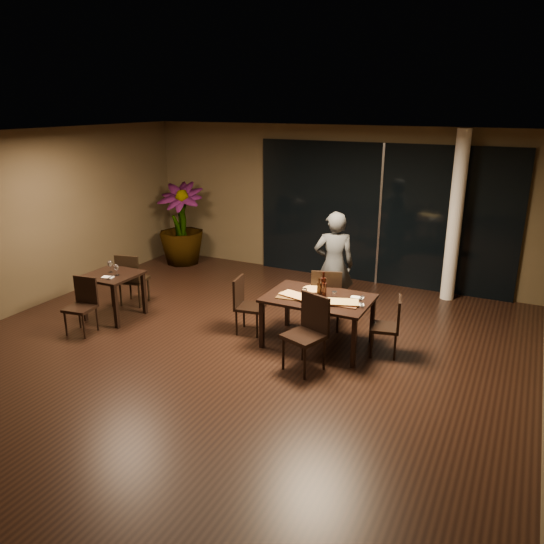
{
  "coord_description": "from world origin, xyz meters",
  "views": [
    {
      "loc": [
        3.56,
        -5.87,
        3.43
      ],
      "look_at": [
        0.3,
        0.72,
        1.05
      ],
      "focal_mm": 35.0,
      "sensor_mm": 36.0,
      "label": 1
    }
  ],
  "objects": [
    {
      "name": "potted_plant",
      "position": [
        -3.21,
        3.34,
        0.88
      ],
      "size": [
        1.2,
        1.2,
        1.76
      ],
      "primitive_type": "imported",
      "rotation": [
        0.0,
        0.0,
        0.3
      ],
      "color": "#1D4717",
      "rests_on": "ground"
    },
    {
      "name": "side_table",
      "position": [
        -2.4,
        0.3,
        0.62
      ],
      "size": [
        0.8,
        0.8,
        0.75
      ],
      "color": "black",
      "rests_on": "ground"
    },
    {
      "name": "column",
      "position": [
        2.4,
        3.65,
        1.5
      ],
      "size": [
        0.24,
        0.24,
        3.0
      ],
      "primitive_type": "cylinder",
      "color": "white",
      "rests_on": "ground"
    },
    {
      "name": "chair_main_near",
      "position": [
        1.15,
        0.1,
        0.57
      ],
      "size": [
        0.6,
        0.6,
        1.01
      ],
      "rotation": [
        0.0,
        0.0,
        -0.33
      ],
      "color": "black",
      "rests_on": "ground"
    },
    {
      "name": "tumbler_right",
      "position": [
        1.21,
        0.88,
        0.8
      ],
      "size": [
        0.08,
        0.08,
        0.09
      ],
      "primitive_type": "cylinder",
      "color": "white",
      "rests_on": "main_table"
    },
    {
      "name": "chair_main_left",
      "position": [
        -0.17,
        0.74,
        0.49
      ],
      "size": [
        0.47,
        0.47,
        0.88
      ],
      "rotation": [
        0.0,
        0.0,
        1.73
      ],
      "color": "black",
      "rests_on": "ground"
    },
    {
      "name": "pizza_board_right",
      "position": [
        1.36,
        0.68,
        0.76
      ],
      "size": [
        0.54,
        0.3,
        0.01
      ],
      "primitive_type": "cube",
      "rotation": [
        0.0,
        0.0,
        0.08
      ],
      "color": "#452616",
      "rests_on": "main_table"
    },
    {
      "name": "bottle_c",
      "position": [
        1.02,
        0.92,
        0.92
      ],
      "size": [
        0.08,
        0.08,
        0.35
      ],
      "primitive_type": null,
      "color": "black",
      "rests_on": "main_table"
    },
    {
      "name": "napkin_near",
      "position": [
        1.6,
        0.74,
        0.76
      ],
      "size": [
        0.2,
        0.16,
        0.01
      ],
      "primitive_type": "cube",
      "rotation": [
        0.0,
        0.0,
        0.39
      ],
      "color": "white",
      "rests_on": "main_table"
    },
    {
      "name": "tumbler_left",
      "position": [
        0.77,
        0.84,
        0.79
      ],
      "size": [
        0.07,
        0.07,
        0.08
      ],
      "primitive_type": "cylinder",
      "color": "white",
      "rests_on": "main_table"
    },
    {
      "name": "bottle_b",
      "position": [
        1.07,
        0.84,
        0.89
      ],
      "size": [
        0.06,
        0.06,
        0.29
      ],
      "primitive_type": null,
      "color": "black",
      "rests_on": "main_table"
    },
    {
      "name": "chair_main_far",
      "position": [
        0.91,
        1.37,
        0.56
      ],
      "size": [
        0.58,
        0.58,
        1.0
      ],
      "rotation": [
        0.0,
        0.0,
        3.45
      ],
      "color": "black",
      "rests_on": "ground"
    },
    {
      "name": "chair_main_right",
      "position": [
        2.02,
        0.95,
        0.48
      ],
      "size": [
        0.47,
        0.47,
        0.86
      ],
      "rotation": [
        0.0,
        0.0,
        -1.35
      ],
      "color": "black",
      "rests_on": "ground"
    },
    {
      "name": "chair_side_near",
      "position": [
        -2.42,
        -0.36,
        0.48
      ],
      "size": [
        0.45,
        0.45,
        0.87
      ],
      "rotation": [
        0.0,
        0.0,
        0.14
      ],
      "color": "black",
      "rests_on": "ground"
    },
    {
      "name": "side_napkin",
      "position": [
        -2.32,
        0.12,
        0.76
      ],
      "size": [
        0.2,
        0.14,
        0.01
      ],
      "primitive_type": "cube",
      "rotation": [
        0.0,
        0.0,
        0.2
      ],
      "color": "white",
      "rests_on": "side_table"
    },
    {
      "name": "wine_glass_a",
      "position": [
        -2.48,
        0.36,
        0.84
      ],
      "size": [
        0.08,
        0.08,
        0.19
      ],
      "primitive_type": null,
      "color": "white",
      "rests_on": "side_table"
    },
    {
      "name": "chair_side_far",
      "position": [
        -2.49,
        0.84,
        0.52
      ],
      "size": [
        0.52,
        0.52,
        0.94
      ],
      "rotation": [
        0.0,
        0.0,
        3.36
      ],
      "color": "black",
      "rests_on": "ground"
    },
    {
      "name": "wine_glass_b",
      "position": [
        -2.28,
        0.29,
        0.84
      ],
      "size": [
        0.08,
        0.08,
        0.17
      ],
      "primitive_type": null,
      "color": "white",
      "rests_on": "side_table"
    },
    {
      "name": "window_panel",
      "position": [
        1.0,
        3.96,
        1.35
      ],
      "size": [
        5.0,
        0.06,
        2.7
      ],
      "primitive_type": "cube",
      "color": "black",
      "rests_on": "ground"
    },
    {
      "name": "oblong_pizza_left",
      "position": [
        0.73,
        0.64,
        0.77
      ],
      "size": [
        0.51,
        0.32,
        0.02
      ],
      "primitive_type": null,
      "rotation": [
        0.0,
        0.0,
        -0.24
      ],
      "color": "maroon",
      "rests_on": "pizza_board_left"
    },
    {
      "name": "wall_left",
      "position": [
        -4.05,
        0.0,
        1.5
      ],
      "size": [
        0.1,
        8.0,
        3.0
      ],
      "primitive_type": "cube",
      "color": "#433723",
      "rests_on": "ground"
    },
    {
      "name": "oblong_pizza_right",
      "position": [
        1.36,
        0.68,
        0.77
      ],
      "size": [
        0.56,
        0.39,
        0.02
      ],
      "primitive_type": null,
      "rotation": [
        0.0,
        0.0,
        0.33
      ],
      "color": "maroon",
      "rests_on": "pizza_board_right"
    },
    {
      "name": "pizza_board_left",
      "position": [
        0.73,
        0.64,
        0.76
      ],
      "size": [
        0.59,
        0.35,
        0.01
      ],
      "primitive_type": "cube",
      "rotation": [
        0.0,
        0.0,
        0.13
      ],
      "color": "#482F17",
      "rests_on": "main_table"
    },
    {
      "name": "bottle_a",
      "position": [
        0.99,
        0.84,
        0.88
      ],
      "size": [
        0.06,
        0.06,
        0.27
      ],
      "primitive_type": null,
      "color": "black",
      "rests_on": "main_table"
    },
    {
      "name": "diner",
      "position": [
        0.82,
        1.93,
        0.89
      ],
      "size": [
        0.71,
        0.61,
        1.77
      ],
      "primitive_type": "imported",
      "rotation": [
        0.0,
        0.0,
        3.56
      ],
      "color": "#303335",
      "rests_on": "ground"
    },
    {
      "name": "napkin_far",
      "position": [
        1.51,
        1.0,
        0.76
      ],
      "size": [
        0.19,
        0.11,
        0.01
      ],
      "primitive_type": "cube",
      "rotation": [
        0.0,
        0.0,
        0.08
      ],
      "color": "white",
      "rests_on": "main_table"
    },
    {
      "name": "wall_back",
      "position": [
        0.0,
        4.05,
        1.5
      ],
      "size": [
        8.0,
        0.1,
        3.0
      ],
      "primitive_type": "cube",
      "color": "#433723",
      "rests_on": "ground"
    },
    {
      "name": "ground",
      "position": [
        0.0,
        0.0,
        0.0
      ],
      "size": [
        8.0,
        8.0,
        0.0
      ],
      "primitive_type": "plane",
      "color": "black",
      "rests_on": "ground"
    },
    {
      "name": "round_pizza",
      "position": [
        0.82,
        1.05,
        0.76
      ],
      "size": [
        0.32,
        0.32,
        0.01
      ],
      "primitive_type": "cylinder",
      "color": "#AC2F13",
      "rests_on": "main_table"
    },
    {
      "name": "main_table",
      "position": [
        1.0,
        0.8,
        0.68
      ],
      "size": [
        1.5,
        1.0,
        0.75
      ],
      "color": "black",
      "rests_on": "ground"
    },
    {
      "name": "ceiling",
      "position": [
        0.0,
        0.0,
        3.02
      ],
      "size": [
        8.0,
        8.0,
        0.04
      ],
      "primitive_type": "cube",
      "color": "silver",
      "rests_on": "wall_back"
    }
  ]
}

